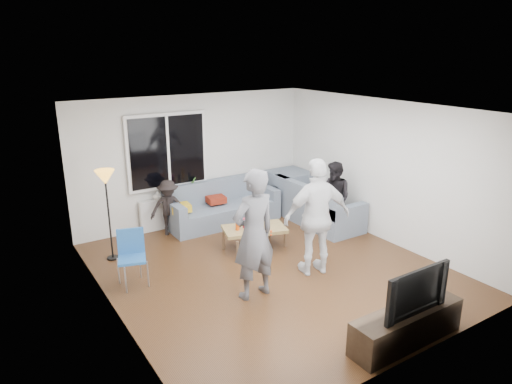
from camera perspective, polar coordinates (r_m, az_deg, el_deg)
floor at (r=7.68m, az=1.82°, el=-9.62°), size 5.00×5.50×0.04m
ceiling at (r=6.90m, az=2.03°, el=10.33°), size 5.00×5.50×0.04m
wall_back at (r=9.51m, az=-7.62°, el=4.05°), size 5.00×0.04×2.60m
wall_front at (r=5.29m, az=19.34°, el=-7.80°), size 5.00×0.04×2.60m
wall_left at (r=6.18m, az=-17.75°, el=-3.99°), size 0.04×5.50×2.60m
wall_right at (r=8.80m, az=15.57°, el=2.49°), size 0.04×5.50×2.60m
window_frame at (r=9.15m, az=-10.87°, el=4.98°), size 1.62×0.06×1.47m
window_glass at (r=9.11m, az=-10.77°, el=4.93°), size 1.50×0.02×1.35m
window_mullion at (r=9.10m, az=-10.75°, el=4.92°), size 0.05×0.03×1.35m
radiator at (r=9.45m, az=-10.35°, el=-2.43°), size 1.30×0.12×0.62m
potted_plant at (r=9.45m, az=-7.86°, el=0.80°), size 0.22×0.19×0.35m
vase at (r=9.20m, az=-12.02°, el=-0.43°), size 0.22×0.22×0.18m
sofa_back_section at (r=9.48m, az=-4.08°, el=-1.39°), size 2.30×0.85×0.85m
sofa_right_section at (r=9.56m, az=7.61°, el=-1.32°), size 2.00×0.85×0.85m
sofa_corner at (r=10.34m, az=4.09°, el=0.23°), size 0.85×0.85×0.85m
cushion_yellow at (r=9.04m, az=-9.31°, el=-1.94°), size 0.42×0.37×0.14m
cushion_red at (r=9.44m, az=-4.93°, el=-0.93°), size 0.39×0.33×0.13m
coffee_table at (r=8.34m, az=-0.19°, el=-5.66°), size 1.23×0.89×0.40m
pitcher at (r=8.24m, az=-1.04°, el=-3.83°), size 0.17×0.17×0.17m
side_chair at (r=7.25m, az=-15.01°, el=-8.02°), size 0.50×0.50×0.86m
floor_lamp at (r=8.11m, az=-17.65°, el=-2.83°), size 0.32×0.32×1.56m
player_left at (r=6.52m, az=-0.27°, el=-5.26°), size 0.73×0.51×1.91m
player_right at (r=7.28m, az=7.52°, el=-3.10°), size 1.18×0.72×1.87m
spectator_right at (r=9.13m, az=9.66°, el=-0.59°), size 0.53×0.68×1.37m
spectator_back at (r=9.00m, az=-10.70°, el=-1.89°), size 0.79×0.58×1.08m
tv_console at (r=6.15m, az=18.02°, el=-15.42°), size 1.60×0.40×0.44m
television at (r=5.90m, az=18.49°, el=-11.20°), size 1.02×0.13×0.59m
bottle_e at (r=8.52m, az=0.96°, el=-2.98°), size 0.07×0.07×0.20m
bottle_d at (r=8.32m, az=1.37°, el=-3.27°), size 0.07×0.07×0.27m
bottle_c at (r=8.37m, az=-0.29°, el=-3.37°), size 0.07×0.07×0.20m
bottle_a at (r=8.12m, az=-2.30°, el=-3.88°), size 0.07×0.07×0.25m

